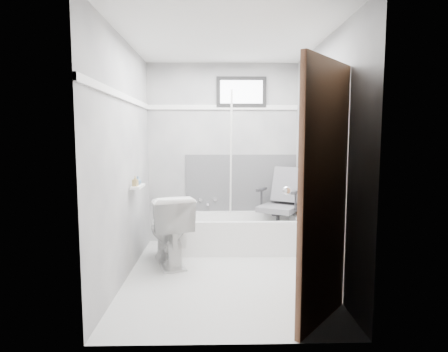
{
  "coord_description": "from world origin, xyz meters",
  "views": [
    {
      "loc": [
        -0.09,
        -3.75,
        1.44
      ],
      "look_at": [
        0.0,
        0.35,
        1.0
      ],
      "focal_mm": 30.0,
      "sensor_mm": 36.0,
      "label": 1
    }
  ],
  "objects_px": {
    "bathtub": "(241,232)",
    "soap_bottle_a": "(135,181)",
    "office_chair": "(278,203)",
    "toilet": "(169,229)",
    "door": "(374,201)",
    "soap_bottle_b": "(138,180)"
  },
  "relations": [
    {
      "from": "bathtub",
      "to": "office_chair",
      "type": "relative_size",
      "value": 1.63
    },
    {
      "from": "office_chair",
      "to": "soap_bottle_a",
      "type": "height_order",
      "value": "office_chair"
    },
    {
      "from": "toilet",
      "to": "soap_bottle_a",
      "type": "xyz_separation_m",
      "value": [
        -0.32,
        -0.21,
        0.57
      ]
    },
    {
      "from": "toilet",
      "to": "soap_bottle_b",
      "type": "relative_size",
      "value": 8.3
    },
    {
      "from": "door",
      "to": "bathtub",
      "type": "bearing_deg",
      "value": 108.75
    },
    {
      "from": "bathtub",
      "to": "soap_bottle_a",
      "type": "relative_size",
      "value": 13.2
    },
    {
      "from": "office_chair",
      "to": "soap_bottle_a",
      "type": "bearing_deg",
      "value": -123.37
    },
    {
      "from": "toilet",
      "to": "door",
      "type": "distance_m",
      "value": 2.38
    },
    {
      "from": "door",
      "to": "office_chair",
      "type": "bearing_deg",
      "value": 96.81
    },
    {
      "from": "door",
      "to": "toilet",
      "type": "bearing_deg",
      "value": 133.93
    },
    {
      "from": "bathtub",
      "to": "office_chair",
      "type": "height_order",
      "value": "office_chair"
    },
    {
      "from": "bathtub",
      "to": "office_chair",
      "type": "distance_m",
      "value": 0.61
    },
    {
      "from": "office_chair",
      "to": "door",
      "type": "xyz_separation_m",
      "value": [
        0.27,
        -2.26,
        0.42
      ]
    },
    {
      "from": "door",
      "to": "soap_bottle_a",
      "type": "bearing_deg",
      "value": 142.9
    },
    {
      "from": "toilet",
      "to": "door",
      "type": "xyz_separation_m",
      "value": [
        1.6,
        -1.66,
        0.61
      ]
    },
    {
      "from": "office_chair",
      "to": "bathtub",
      "type": "bearing_deg",
      "value": -143.51
    },
    {
      "from": "soap_bottle_a",
      "to": "door",
      "type": "bearing_deg",
      "value": -37.1
    },
    {
      "from": "toilet",
      "to": "door",
      "type": "relative_size",
      "value": 0.4
    },
    {
      "from": "door",
      "to": "soap_bottle_b",
      "type": "xyz_separation_m",
      "value": [
        -1.92,
        1.59,
        -0.04
      ]
    },
    {
      "from": "bathtub",
      "to": "toilet",
      "type": "distance_m",
      "value": 1.03
    },
    {
      "from": "office_chair",
      "to": "door",
      "type": "distance_m",
      "value": 2.31
    },
    {
      "from": "office_chair",
      "to": "soap_bottle_b",
      "type": "bearing_deg",
      "value": -127.42
    }
  ]
}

